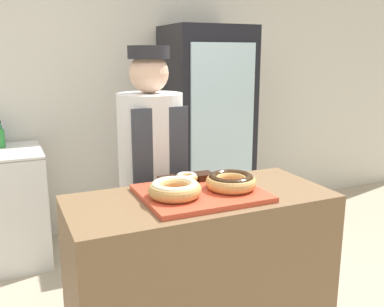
# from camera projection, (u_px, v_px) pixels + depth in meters

# --- Properties ---
(wall_back) EXTENTS (8.00, 0.06, 2.70)m
(wall_back) POSITION_uv_depth(u_px,v_px,m) (99.00, 83.00, 3.79)
(wall_back) COLOR silver
(wall_back) RESTS_ON ground_plane
(display_counter) EXTENTS (1.23, 0.55, 0.96)m
(display_counter) POSITION_uv_depth(u_px,v_px,m) (200.00, 289.00, 2.09)
(display_counter) COLOR brown
(display_counter) RESTS_ON ground_plane
(serving_tray) EXTENTS (0.55, 0.46, 0.02)m
(serving_tray) POSITION_uv_depth(u_px,v_px,m) (201.00, 193.00, 1.98)
(serving_tray) COLOR #D84C33
(serving_tray) RESTS_ON display_counter
(donut_light_glaze) EXTENTS (0.24, 0.24, 0.07)m
(donut_light_glaze) POSITION_uv_depth(u_px,v_px,m) (175.00, 188.00, 1.89)
(donut_light_glaze) COLOR tan
(donut_light_glaze) RESTS_ON serving_tray
(donut_chocolate_glaze) EXTENTS (0.24, 0.24, 0.07)m
(donut_chocolate_glaze) POSITION_uv_depth(u_px,v_px,m) (231.00, 181.00, 2.00)
(donut_chocolate_glaze) COLOR tan
(donut_chocolate_glaze) RESTS_ON serving_tray
(donut_mini_center) EXTENTS (0.11, 0.11, 0.04)m
(donut_mini_center) POSITION_uv_depth(u_px,v_px,m) (187.00, 177.00, 2.12)
(donut_mini_center) COLOR tan
(donut_mini_center) RESTS_ON serving_tray
(brownie_back_left) EXTENTS (0.09, 0.09, 0.03)m
(brownie_back_left) POSITION_uv_depth(u_px,v_px,m) (169.00, 180.00, 2.08)
(brownie_back_left) COLOR black
(brownie_back_left) RESTS_ON serving_tray
(brownie_back_right) EXTENTS (0.09, 0.09, 0.03)m
(brownie_back_right) POSITION_uv_depth(u_px,v_px,m) (204.00, 176.00, 2.16)
(brownie_back_right) COLOR black
(brownie_back_right) RESTS_ON serving_tray
(baker_person) EXTENTS (0.36, 0.36, 1.65)m
(baker_person) POSITION_uv_depth(u_px,v_px,m) (152.00, 185.00, 2.45)
(baker_person) COLOR #4C4C51
(baker_person) RESTS_ON ground_plane
(beverage_fridge) EXTENTS (0.71, 0.63, 1.84)m
(beverage_fridge) POSITION_uv_depth(u_px,v_px,m) (206.00, 131.00, 3.88)
(beverage_fridge) COLOR black
(beverage_fridge) RESTS_ON ground_plane
(bottle_green_b) EXTENTS (0.07, 0.07, 0.21)m
(bottle_green_b) POSITION_uv_depth(u_px,v_px,m) (0.00, 137.00, 3.32)
(bottle_green_b) COLOR #2D8C38
(bottle_green_b) RESTS_ON chest_freezer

